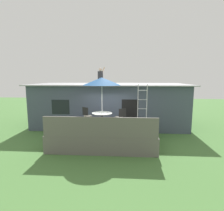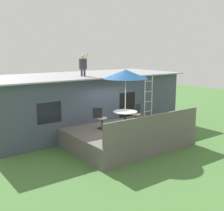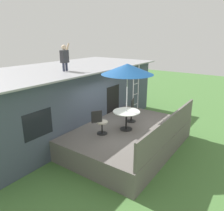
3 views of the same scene
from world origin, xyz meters
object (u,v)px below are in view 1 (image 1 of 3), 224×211
at_px(patio_umbrella, 102,81).
at_px(patio_chair_right, 120,117).
at_px(person_figure, 101,75).
at_px(patio_chair_left, 87,116).
at_px(step_ladder, 142,104).
at_px(patio_table, 102,116).

distance_m(patio_umbrella, patio_chair_right, 2.12).
distance_m(person_figure, patio_chair_left, 3.16).
bearing_deg(person_figure, step_ladder, -37.67).
distance_m(step_ladder, person_figure, 3.57).
distance_m(step_ladder, patio_chair_right, 1.44).
relative_size(step_ladder, patio_chair_left, 2.39).
bearing_deg(patio_chair_left, person_figure, 109.62).
bearing_deg(patio_table, step_ladder, 20.55).
bearing_deg(patio_table, patio_umbrella, 161.57).
bearing_deg(patio_chair_right, person_figure, -79.22).
xyz_separation_m(step_ladder, patio_chair_right, (-1.19, -0.49, -0.64)).
bearing_deg(patio_umbrella, step_ladder, 20.55).
bearing_deg(patio_table, patio_chair_right, 17.89).
relative_size(patio_umbrella, person_figure, 2.29).
relative_size(patio_umbrella, patio_chair_left, 2.76).
xyz_separation_m(patio_table, patio_chair_left, (-0.90, 0.57, -0.13)).
bearing_deg(step_ladder, patio_chair_left, -175.80).
bearing_deg(patio_chair_left, patio_chair_right, 23.63).
bearing_deg(person_figure, patio_table, -81.27).
relative_size(step_ladder, patio_chair_right, 2.39).
distance_m(patio_table, patio_umbrella, 1.76).
relative_size(patio_table, patio_umbrella, 0.41).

